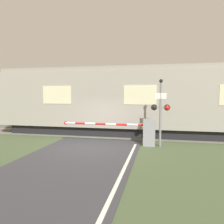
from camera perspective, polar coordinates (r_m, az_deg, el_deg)
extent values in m
plane|color=#475638|center=(11.05, -5.22, -9.11)|extent=(80.00, 80.00, 0.00)
cube|color=slate|center=(14.64, -0.77, -5.64)|extent=(36.00, 3.20, 0.03)
cube|color=#595451|center=(13.94, -1.43, -5.89)|extent=(36.00, 0.08, 0.10)
cube|color=#595451|center=(15.32, -0.17, -4.93)|extent=(36.00, 0.08, 0.10)
cube|color=black|center=(14.27, 7.73, -4.78)|extent=(17.15, 2.57, 0.60)
cube|color=#9E998E|center=(14.09, 7.82, 3.41)|extent=(18.64, 3.02, 3.47)
cube|color=gray|center=(14.17, 7.90, 10.92)|extent=(18.26, 2.78, 0.24)
cube|color=beige|center=(12.57, 7.31, 4.46)|extent=(1.86, 0.02, 1.11)
cube|color=beige|center=(13.97, -14.21, 4.37)|extent=(1.86, 0.02, 1.11)
cube|color=gray|center=(11.31, 9.70, -5.29)|extent=(0.60, 0.44, 1.37)
cylinder|color=gray|center=(11.26, 9.73, -3.46)|extent=(0.16, 0.16, 0.18)
cylinder|color=red|center=(11.27, 8.28, -3.43)|extent=(0.57, 0.11, 0.11)
cylinder|color=white|center=(11.32, 5.39, -3.37)|extent=(0.57, 0.11, 0.11)
cylinder|color=red|center=(11.40, 2.54, -3.30)|extent=(0.57, 0.11, 0.11)
cylinder|color=white|center=(11.51, -0.26, -3.22)|extent=(0.57, 0.11, 0.11)
cylinder|color=red|center=(11.65, -3.01, -3.13)|extent=(0.57, 0.11, 0.11)
cylinder|color=white|center=(11.81, -5.68, -3.04)|extent=(0.57, 0.11, 0.11)
cylinder|color=red|center=(11.99, -8.28, -2.95)|extent=(0.57, 0.11, 0.11)
cylinder|color=white|center=(12.20, -10.79, -2.86)|extent=(0.57, 0.11, 0.11)
cylinder|color=red|center=(12.31, -12.02, -2.81)|extent=(0.20, 0.02, 0.20)
cylinder|color=gray|center=(11.11, 12.54, -0.80)|extent=(0.11, 0.11, 3.18)
cube|color=gray|center=(11.08, 12.57, 1.16)|extent=(0.75, 0.07, 0.07)
sphere|color=black|center=(11.04, 10.93, 1.17)|extent=(0.24, 0.24, 0.24)
sphere|color=red|center=(11.04, 14.22, 1.12)|extent=(0.24, 0.24, 0.24)
cylinder|color=black|center=(11.15, 10.94, 1.21)|extent=(0.30, 0.06, 0.30)
cylinder|color=black|center=(11.15, 14.20, 1.15)|extent=(0.30, 0.06, 0.30)
cube|color=white|center=(11.03, 12.63, 4.12)|extent=(0.55, 0.02, 0.29)
sphere|color=black|center=(11.09, 12.69, 7.93)|extent=(0.18, 0.18, 0.18)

